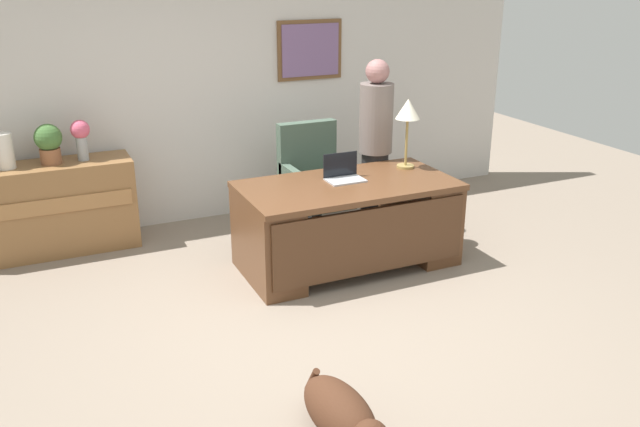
% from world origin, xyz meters
% --- Properties ---
extents(ground_plane, '(12.00, 12.00, 0.00)m').
position_xyz_m(ground_plane, '(0.00, 0.00, 0.00)').
color(ground_plane, gray).
extents(back_wall, '(7.00, 0.16, 2.70)m').
position_xyz_m(back_wall, '(0.01, 2.60, 1.35)').
color(back_wall, silver).
rests_on(back_wall, ground_plane).
extents(desk, '(1.84, 0.95, 0.76)m').
position_xyz_m(desk, '(0.64, 0.83, 0.41)').
color(desk, brown).
rests_on(desk, ground_plane).
extents(credenza, '(1.49, 0.50, 0.84)m').
position_xyz_m(credenza, '(-1.69, 2.25, 0.42)').
color(credenza, olive).
rests_on(credenza, ground_plane).
extents(armchair, '(0.60, 0.59, 1.06)m').
position_xyz_m(armchair, '(0.73, 1.78, 0.48)').
color(armchair, '#475B4C').
rests_on(armchair, ground_plane).
extents(person_standing, '(0.32, 0.32, 1.69)m').
position_xyz_m(person_standing, '(1.25, 1.48, 0.88)').
color(person_standing, '#262323').
rests_on(person_standing, ground_plane).
extents(dog_lying, '(0.35, 0.81, 0.30)m').
position_xyz_m(dog_lying, '(-0.43, -1.23, 0.16)').
color(dog_lying, '#472819').
rests_on(dog_lying, ground_plane).
extents(laptop, '(0.32, 0.22, 0.22)m').
position_xyz_m(laptop, '(0.65, 0.97, 0.81)').
color(laptop, '#B2B5BA').
rests_on(laptop, desk).
extents(desk_lamp, '(0.22, 0.22, 0.63)m').
position_xyz_m(desk_lamp, '(1.34, 1.06, 1.26)').
color(desk_lamp, '#9E8447').
rests_on(desk_lamp, desk).
extents(vase_with_flowers, '(0.17, 0.17, 0.37)m').
position_xyz_m(vase_with_flowers, '(-1.35, 2.25, 1.07)').
color(vase_with_flowers, '#969B9F').
rests_on(vase_with_flowers, credenza).
extents(vase_empty, '(0.16, 0.16, 0.31)m').
position_xyz_m(vase_empty, '(-1.99, 2.25, 0.99)').
color(vase_empty, silver).
rests_on(vase_empty, credenza).
extents(potted_plant, '(0.24, 0.24, 0.36)m').
position_xyz_m(potted_plant, '(-1.63, 2.25, 1.04)').
color(potted_plant, brown).
rests_on(potted_plant, credenza).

